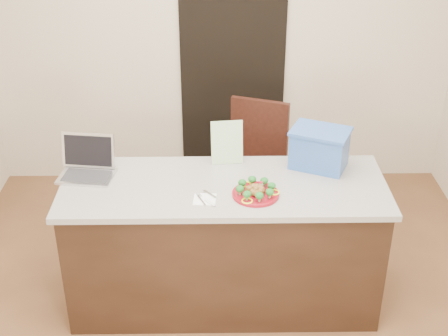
{
  "coord_description": "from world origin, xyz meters",
  "views": [
    {
      "loc": [
        -0.05,
        -3.13,
        2.91
      ],
      "look_at": [
        -0.0,
        0.2,
        1.07
      ],
      "focal_mm": 50.0,
      "sensor_mm": 36.0,
      "label": 1
    }
  ],
  "objects_px": {
    "laptop": "(87,164)",
    "napkin": "(205,199)",
    "blue_box": "(319,148)",
    "island": "(224,244)",
    "plate": "(256,194)",
    "yogurt_bottle": "(261,187)",
    "chair": "(260,159)"
  },
  "relations": [
    {
      "from": "laptop",
      "to": "napkin",
      "type": "bearing_deg",
      "value": -16.5
    },
    {
      "from": "laptop",
      "to": "blue_box",
      "type": "bearing_deg",
      "value": 10.31
    },
    {
      "from": "island",
      "to": "plate",
      "type": "xyz_separation_m",
      "value": [
        0.19,
        -0.13,
        0.47
      ]
    },
    {
      "from": "plate",
      "to": "yogurt_bottle",
      "type": "height_order",
      "value": "yogurt_bottle"
    },
    {
      "from": "island",
      "to": "napkin",
      "type": "distance_m",
      "value": 0.51
    },
    {
      "from": "yogurt_bottle",
      "to": "blue_box",
      "type": "xyz_separation_m",
      "value": [
        0.4,
        0.31,
        0.11
      ]
    },
    {
      "from": "yogurt_bottle",
      "to": "laptop",
      "type": "height_order",
      "value": "laptop"
    },
    {
      "from": "laptop",
      "to": "chair",
      "type": "height_order",
      "value": "laptop"
    },
    {
      "from": "plate",
      "to": "yogurt_bottle",
      "type": "xyz_separation_m",
      "value": [
        0.04,
        0.05,
        0.01
      ]
    },
    {
      "from": "island",
      "to": "blue_box",
      "type": "xyz_separation_m",
      "value": [
        0.63,
        0.23,
        0.59
      ]
    },
    {
      "from": "yogurt_bottle",
      "to": "laptop",
      "type": "xyz_separation_m",
      "value": [
        -1.11,
        0.24,
        0.04
      ]
    },
    {
      "from": "island",
      "to": "chair",
      "type": "bearing_deg",
      "value": 72.59
    },
    {
      "from": "napkin",
      "to": "blue_box",
      "type": "relative_size",
      "value": 0.3
    },
    {
      "from": "laptop",
      "to": "chair",
      "type": "distance_m",
      "value": 1.46
    },
    {
      "from": "plate",
      "to": "chair",
      "type": "xyz_separation_m",
      "value": [
        0.1,
        1.07,
        -0.33
      ]
    },
    {
      "from": "plate",
      "to": "laptop",
      "type": "relative_size",
      "value": 0.77
    },
    {
      "from": "yogurt_bottle",
      "to": "chair",
      "type": "bearing_deg",
      "value": 86.23
    },
    {
      "from": "island",
      "to": "yogurt_bottle",
      "type": "xyz_separation_m",
      "value": [
        0.23,
        -0.08,
        0.48
      ]
    },
    {
      "from": "island",
      "to": "blue_box",
      "type": "distance_m",
      "value": 0.89
    },
    {
      "from": "napkin",
      "to": "chair",
      "type": "xyz_separation_m",
      "value": [
        0.41,
        1.12,
        -0.33
      ]
    },
    {
      "from": "plate",
      "to": "laptop",
      "type": "xyz_separation_m",
      "value": [
        -1.07,
        0.3,
        0.06
      ]
    },
    {
      "from": "yogurt_bottle",
      "to": "laptop",
      "type": "distance_m",
      "value": 1.13
    },
    {
      "from": "island",
      "to": "napkin",
      "type": "height_order",
      "value": "napkin"
    },
    {
      "from": "plate",
      "to": "chair",
      "type": "bearing_deg",
      "value": 84.51
    },
    {
      "from": "island",
      "to": "chair",
      "type": "height_order",
      "value": "chair"
    },
    {
      "from": "chair",
      "to": "plate",
      "type": "bearing_deg",
      "value": -75.5
    },
    {
      "from": "yogurt_bottle",
      "to": "blue_box",
      "type": "height_order",
      "value": "blue_box"
    },
    {
      "from": "plate",
      "to": "napkin",
      "type": "height_order",
      "value": "plate"
    },
    {
      "from": "plate",
      "to": "yogurt_bottle",
      "type": "bearing_deg",
      "value": 56.08
    },
    {
      "from": "island",
      "to": "napkin",
      "type": "xyz_separation_m",
      "value": [
        -0.12,
        -0.18,
        0.46
      ]
    },
    {
      "from": "island",
      "to": "napkin",
      "type": "relative_size",
      "value": 15.29
    },
    {
      "from": "napkin",
      "to": "laptop",
      "type": "height_order",
      "value": "laptop"
    }
  ]
}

